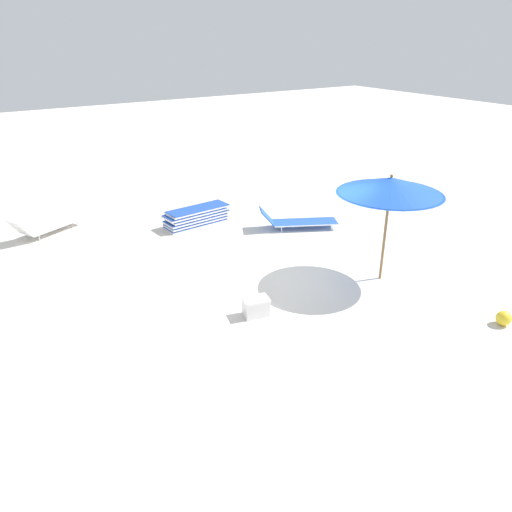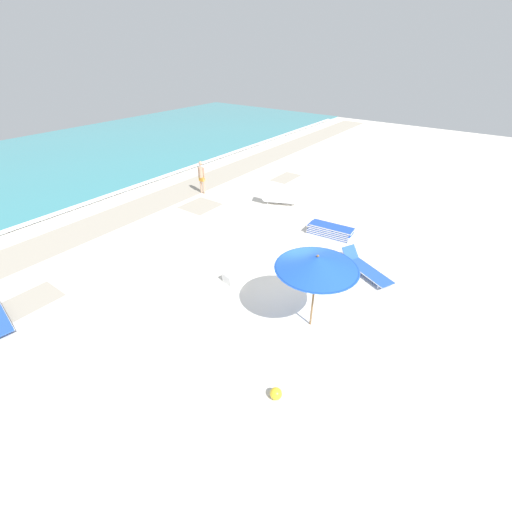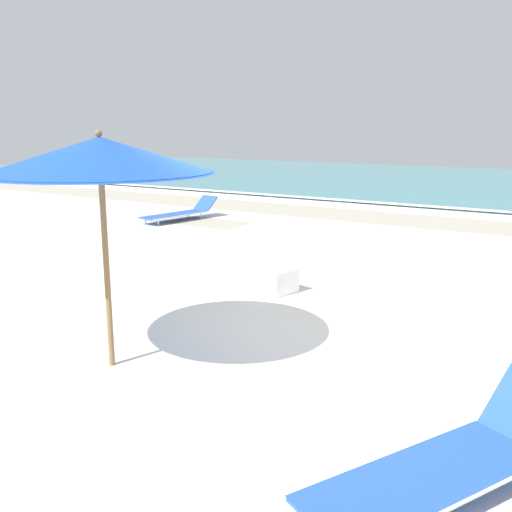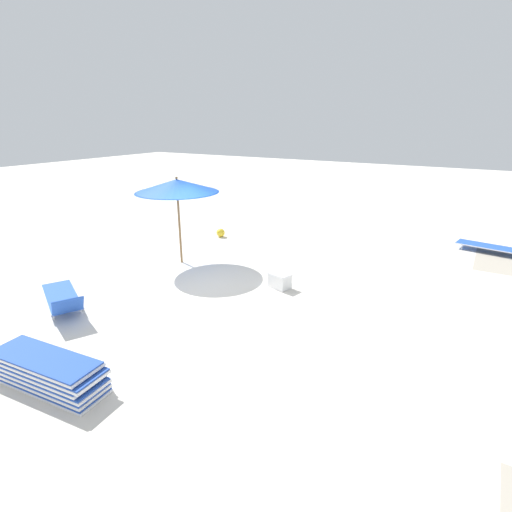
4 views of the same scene
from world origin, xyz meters
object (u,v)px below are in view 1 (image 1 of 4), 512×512
cooler_box (256,307)px  beach_umbrella (390,186)px  beach_ball (504,318)px  sun_lounger_near_water_left (45,226)px  lounger_stack (197,216)px  sun_lounger_under_umbrella (297,221)px

cooler_box → beach_umbrella: bearing=-169.5°
beach_umbrella → beach_ball: beach_umbrella is taller
sun_lounger_near_water_left → beach_ball: 11.41m
beach_ball → cooler_box: bearing=52.8°
lounger_stack → sun_lounger_under_umbrella: 2.87m
lounger_stack → sun_lounger_under_umbrella: bearing=-133.6°
beach_ball → beach_umbrella: bearing=11.4°
sun_lounger_under_umbrella → beach_umbrella: bearing=-158.1°
beach_ball → cooler_box: cooler_box is taller
beach_umbrella → sun_lounger_under_umbrella: (3.49, -0.30, -1.94)m
cooler_box → beach_ball: bearing=156.6°
lounger_stack → cooler_box: 5.25m
lounger_stack → cooler_box: lounger_stack is taller
sun_lounger_under_umbrella → beach_ball: sun_lounger_under_umbrella is taller
beach_umbrella → sun_lounger_under_umbrella: beach_umbrella is taller
beach_umbrella → lounger_stack: 5.94m
beach_umbrella → cooler_box: (0.18, 3.21, -1.97)m
beach_umbrella → cooler_box: size_ratio=4.22×
lounger_stack → beach_umbrella: bearing=-165.0°
beach_umbrella → beach_ball: size_ratio=8.35×
beach_umbrella → sun_lounger_near_water_left: beach_umbrella is taller
lounger_stack → beach_ball: (-7.93, -2.48, -0.10)m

